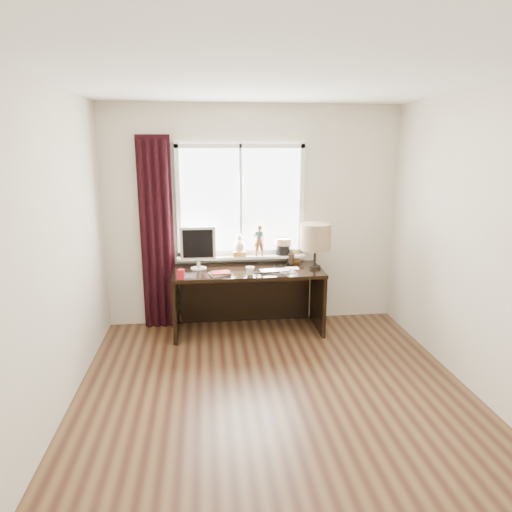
{
  "coord_description": "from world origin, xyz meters",
  "views": [
    {
      "loc": [
        -0.57,
        -3.37,
        2.13
      ],
      "look_at": [
        -0.05,
        1.25,
        1.0
      ],
      "focal_mm": 32.0,
      "sensor_mm": 36.0,
      "label": 1
    }
  ],
  "objects": [
    {
      "name": "notebook_stack",
      "position": [
        -0.43,
        1.45,
        0.77
      ],
      "size": [
        0.26,
        0.22,
        0.03
      ],
      "color": "beige",
      "rests_on": "desk"
    },
    {
      "name": "monitor",
      "position": [
        -0.66,
        1.72,
        1.03
      ],
      "size": [
        0.4,
        0.18,
        0.49
      ],
      "color": "beige",
      "rests_on": "desk"
    },
    {
      "name": "mug",
      "position": [
        -0.1,
        1.41,
        0.8
      ],
      "size": [
        0.12,
        0.13,
        0.1
      ],
      "primitive_type": "imported",
      "rotation": [
        0.0,
        0.0,
        1.13
      ],
      "color": "white",
      "rests_on": "desk"
    },
    {
      "name": "wall_back",
      "position": [
        0.0,
        2.0,
        1.3
      ],
      "size": [
        3.5,
        0.0,
        2.6
      ],
      "primitive_type": "cube",
      "rotation": [
        1.57,
        0.0,
        0.0
      ],
      "color": "beige",
      "rests_on": "ground"
    },
    {
      "name": "floor",
      "position": [
        0.0,
        0.0,
        0.0
      ],
      "size": [
        3.5,
        4.0,
        0.0
      ],
      "primitive_type": "cube",
      "color": "brown",
      "rests_on": "ground"
    },
    {
      "name": "loose_papers",
      "position": [
        0.36,
        1.55,
        0.75
      ],
      "size": [
        0.25,
        0.27,
        0.0
      ],
      "color": "white",
      "rests_on": "desk"
    },
    {
      "name": "table_lamp",
      "position": [
        0.67,
        1.6,
        1.11
      ],
      "size": [
        0.35,
        0.35,
        0.52
      ],
      "color": "black",
      "rests_on": "desk"
    },
    {
      "name": "laptop",
      "position": [
        0.19,
        1.5,
        0.76
      ],
      "size": [
        0.35,
        0.24,
        0.03
      ],
      "primitive_type": "imported",
      "rotation": [
        0.0,
        0.0,
        0.08
      ],
      "color": "silver",
      "rests_on": "desk"
    },
    {
      "name": "window",
      "position": [
        -0.13,
        1.95,
        1.31
      ],
      "size": [
        1.52,
        0.2,
        1.4
      ],
      "color": "white",
      "rests_on": "ground"
    },
    {
      "name": "desk",
      "position": [
        -0.1,
        1.73,
        0.51
      ],
      "size": [
        1.7,
        0.7,
        0.75
      ],
      "color": "black",
      "rests_on": "floor"
    },
    {
      "name": "desk_cables",
      "position": [
        0.18,
        1.66,
        0.75
      ],
      "size": [
        0.52,
        0.43,
        0.01
      ],
      "color": "black",
      "rests_on": "desk"
    },
    {
      "name": "wall_left",
      "position": [
        -1.75,
        0.0,
        1.3
      ],
      "size": [
        0.0,
        4.0,
        2.6
      ],
      "primitive_type": "cube",
      "rotation": [
        1.57,
        0.0,
        1.57
      ],
      "color": "beige",
      "rests_on": "ground"
    },
    {
      "name": "curtain",
      "position": [
        -1.13,
        1.91,
        1.12
      ],
      "size": [
        0.38,
        0.09,
        2.25
      ],
      "color": "black",
      "rests_on": "floor"
    },
    {
      "name": "wall_right",
      "position": [
        1.75,
        0.0,
        1.3
      ],
      "size": [
        0.0,
        4.0,
        2.6
      ],
      "primitive_type": "cube",
      "rotation": [
        1.57,
        0.0,
        1.57
      ],
      "color": "beige",
      "rests_on": "ground"
    },
    {
      "name": "icon_frame",
      "position": [
        0.52,
        1.91,
        0.81
      ],
      "size": [
        0.1,
        0.04,
        0.13
      ],
      "color": "gold",
      "rests_on": "desk"
    },
    {
      "name": "brush_holder",
      "position": [
        0.44,
        1.85,
        0.81
      ],
      "size": [
        0.09,
        0.09,
        0.25
      ],
      "color": "black",
      "rests_on": "desk"
    },
    {
      "name": "ceiling",
      "position": [
        0.0,
        0.0,
        2.6
      ],
      "size": [
        3.5,
        4.0,
        0.0
      ],
      "primitive_type": "cube",
      "color": "white",
      "rests_on": "wall_back"
    },
    {
      "name": "red_cup",
      "position": [
        -0.84,
        1.33,
        0.8
      ],
      "size": [
        0.08,
        0.08,
        0.1
      ],
      "primitive_type": "cylinder",
      "color": "#A3131D",
      "rests_on": "desk"
    },
    {
      "name": "wall_front",
      "position": [
        0.0,
        -2.0,
        1.3
      ],
      "size": [
        3.5,
        0.0,
        2.6
      ],
      "primitive_type": "cube",
      "rotation": [
        1.57,
        0.0,
        0.0
      ],
      "color": "beige",
      "rests_on": "ground"
    }
  ]
}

